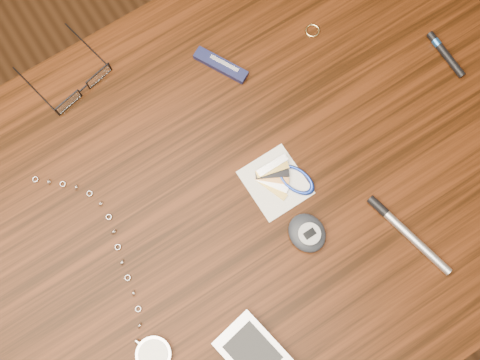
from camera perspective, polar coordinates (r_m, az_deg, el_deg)
The scene contains 11 objects.
ground at distance 1.61m, azimuth -0.15°, elevation -7.71°, with size 3.80×3.80×0.00m, color #472814.
desk at distance 0.97m, azimuth -0.24°, elevation -3.47°, with size 1.00×0.70×0.75m.
eyeglasses at distance 0.95m, azimuth -14.83°, elevation 8.56°, with size 0.13×0.13×0.02m.
gold_ring at distance 0.97m, azimuth 6.89°, elevation 13.88°, with size 0.02×0.02×0.00m, color #EEC979.
pocket_watch at distance 0.86m, azimuth -8.51°, elevation -15.36°, with size 0.07×0.34×0.02m.
pda_phone at distance 0.85m, azimuth 1.95°, elevation -16.73°, with size 0.09×0.13×0.02m.
pedometer at distance 0.86m, azimuth 6.39°, elevation -5.02°, with size 0.05×0.06×0.02m.
notepad_keys at distance 0.88m, azimuth 4.28°, elevation 0.00°, with size 0.10×0.09×0.01m.
pocket_knife at distance 0.94m, azimuth -1.82°, elevation 10.84°, with size 0.06×0.09×0.01m.
silver_pen at distance 0.89m, azimuth 15.15°, elevation -4.49°, with size 0.04×0.15×0.01m.
black_blue_pen at distance 0.99m, azimuth 18.83°, elevation 11.33°, with size 0.01×0.08×0.01m.
Camera 1 is at (-0.09, -0.15, 1.60)m, focal length 45.00 mm.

